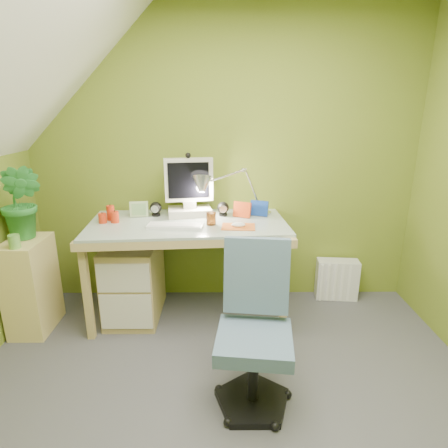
{
  "coord_description": "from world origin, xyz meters",
  "views": [
    {
      "loc": [
        -0.02,
        -1.51,
        1.64
      ],
      "look_at": [
        0.0,
        1.0,
        0.85
      ],
      "focal_mm": 30.0,
      "sensor_mm": 36.0,
      "label": 1
    }
  ],
  "objects_px": {
    "potted_plant": "(22,202)",
    "radiator": "(337,279)",
    "task_chair": "(254,341)",
    "desk": "(189,269)",
    "monitor": "(189,182)",
    "desk_lamp": "(246,181)",
    "side_ledge": "(31,285)"
  },
  "relations": [
    {
      "from": "potted_plant",
      "to": "radiator",
      "type": "xyz_separation_m",
      "value": [
        2.44,
        0.41,
        -0.81
      ]
    },
    {
      "from": "task_chair",
      "to": "radiator",
      "type": "xyz_separation_m",
      "value": [
        0.85,
        1.26,
        -0.24
      ]
    },
    {
      "from": "desk",
      "to": "monitor",
      "type": "bearing_deg",
      "value": 85.73
    },
    {
      "from": "desk",
      "to": "desk_lamp",
      "type": "bearing_deg",
      "value": 17.53
    },
    {
      "from": "desk",
      "to": "potted_plant",
      "type": "distance_m",
      "value": 1.31
    },
    {
      "from": "side_ledge",
      "to": "radiator",
      "type": "distance_m",
      "value": 2.5
    },
    {
      "from": "desk",
      "to": "potted_plant",
      "type": "xyz_separation_m",
      "value": [
        -1.17,
        -0.14,
        0.59
      ]
    },
    {
      "from": "monitor",
      "to": "potted_plant",
      "type": "xyz_separation_m",
      "value": [
        -1.17,
        -0.32,
        -0.08
      ]
    },
    {
      "from": "task_chair",
      "to": "radiator",
      "type": "relative_size",
      "value": 2.36
    },
    {
      "from": "desk",
      "to": "potted_plant",
      "type": "bearing_deg",
      "value": -177.39
    },
    {
      "from": "monitor",
      "to": "radiator",
      "type": "bearing_deg",
      "value": -4.89
    },
    {
      "from": "desk_lamp",
      "to": "task_chair",
      "type": "distance_m",
      "value": 1.34
    },
    {
      "from": "side_ledge",
      "to": "task_chair",
      "type": "height_order",
      "value": "task_chair"
    },
    {
      "from": "potted_plant",
      "to": "desk",
      "type": "bearing_deg",
      "value": 6.88
    },
    {
      "from": "desk",
      "to": "side_ledge",
      "type": "relative_size",
      "value": 2.08
    },
    {
      "from": "monitor",
      "to": "task_chair",
      "type": "bearing_deg",
      "value": -78.58
    },
    {
      "from": "monitor",
      "to": "side_ledge",
      "type": "bearing_deg",
      "value": -171.36
    },
    {
      "from": "desk",
      "to": "radiator",
      "type": "xyz_separation_m",
      "value": [
        1.28,
        0.27,
        -0.22
      ]
    },
    {
      "from": "potted_plant",
      "to": "radiator",
      "type": "distance_m",
      "value": 2.61
    },
    {
      "from": "desk",
      "to": "radiator",
      "type": "height_order",
      "value": "desk"
    },
    {
      "from": "monitor",
      "to": "radiator",
      "type": "distance_m",
      "value": 1.56
    },
    {
      "from": "radiator",
      "to": "task_chair",
      "type": "bearing_deg",
      "value": -118.6
    },
    {
      "from": "desk",
      "to": "radiator",
      "type": "bearing_deg",
      "value": 7.65
    },
    {
      "from": "desk",
      "to": "side_ledge",
      "type": "distance_m",
      "value": 1.19
    },
    {
      "from": "desk_lamp",
      "to": "side_ledge",
      "type": "distance_m",
      "value": 1.81
    },
    {
      "from": "monitor",
      "to": "desk_lamp",
      "type": "bearing_deg",
      "value": -8.92
    },
    {
      "from": "desk",
      "to": "side_ledge",
      "type": "xyz_separation_m",
      "value": [
        -1.17,
        -0.19,
        -0.04
      ]
    },
    {
      "from": "side_ledge",
      "to": "potted_plant",
      "type": "height_order",
      "value": "potted_plant"
    },
    {
      "from": "monitor",
      "to": "radiator",
      "type": "height_order",
      "value": "monitor"
    },
    {
      "from": "desk",
      "to": "side_ledge",
      "type": "bearing_deg",
      "value": -175.03
    },
    {
      "from": "task_chair",
      "to": "radiator",
      "type": "height_order",
      "value": "task_chair"
    },
    {
      "from": "task_chair",
      "to": "side_ledge",
      "type": "bearing_deg",
      "value": 160.19
    }
  ]
}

